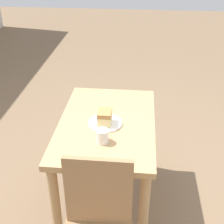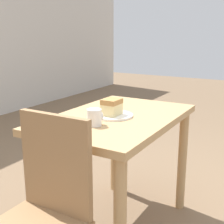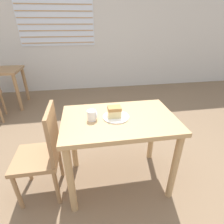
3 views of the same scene
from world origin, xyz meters
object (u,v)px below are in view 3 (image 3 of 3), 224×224
Objects in this scene: chair_near_window at (43,152)px; cake_slice at (114,112)px; dining_table_near at (119,130)px; plate at (116,117)px; coffee_mug at (92,115)px.

chair_near_window is 8.00× the size of cake_slice.
dining_table_near is at bearing -12.21° from cake_slice.
plate is (0.65, 0.03, 0.28)m from chair_near_window.
coffee_mug is (-0.19, -0.01, -0.01)m from cake_slice.
plate is (-0.03, 0.01, 0.13)m from dining_table_near.
dining_table_near is 0.14m from plate.
cake_slice reaches higher than plate.
cake_slice is at bearing 173.57° from plate.
chair_near_window is 0.72m from cake_slice.
plate is at bearing 164.85° from dining_table_near.
chair_near_window is at bearing -177.71° from coffee_mug.
chair_near_window is at bearing -177.73° from plate.
dining_table_near is at bearing -15.15° from plate.
dining_table_near is 8.91× the size of cake_slice.
dining_table_near is 1.11× the size of chair_near_window.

